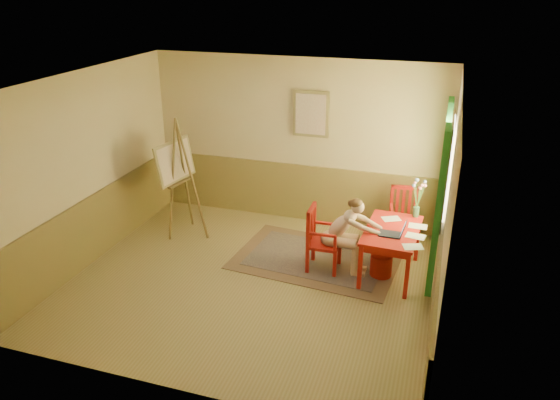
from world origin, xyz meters
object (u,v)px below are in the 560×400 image
(chair_left, at_px, (321,239))
(figure, at_px, (345,232))
(table, at_px, (392,235))
(chair_back, at_px, (403,217))
(easel, at_px, (177,166))
(laptop, at_px, (394,232))

(chair_left, bearing_deg, figure, 3.72)
(table, relative_size, figure, 1.06)
(chair_back, xyz_separation_m, easel, (-3.55, -0.66, 0.69))
(chair_left, distance_m, chair_back, 1.55)
(easel, bearing_deg, chair_left, -10.92)
(laptop, bearing_deg, chair_left, 177.76)
(table, height_order, figure, figure)
(table, xyz_separation_m, laptop, (0.05, -0.18, 0.13))
(chair_back, distance_m, figure, 1.33)
(figure, bearing_deg, chair_left, -176.28)
(figure, xyz_separation_m, laptop, (0.68, -0.06, 0.12))
(chair_left, bearing_deg, table, 8.31)
(table, bearing_deg, figure, -169.29)
(chair_back, height_order, figure, figure)
(table, height_order, laptop, laptop)
(figure, bearing_deg, laptop, -5.20)
(chair_left, bearing_deg, laptop, -2.24)
(table, distance_m, chair_back, 1.01)
(chair_left, bearing_deg, easel, 169.08)
(chair_back, relative_size, laptop, 2.62)
(table, xyz_separation_m, chair_back, (0.07, 1.00, -0.16))
(chair_left, relative_size, easel, 0.49)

